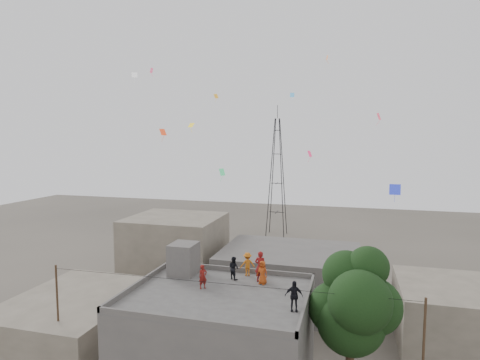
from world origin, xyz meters
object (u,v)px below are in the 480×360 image
object	(u,v)px
tree	(355,304)
transmission_tower	(277,177)
person_dark_adult	(294,296)
person_red_adult	(260,267)
stair_head_box	(184,259)

from	to	relation	value
tree	transmission_tower	bearing A→B (deg)	106.09
transmission_tower	person_dark_adult	size ratio (longest dim) A/B	12.89
transmission_tower	person_red_adult	world-z (taller)	transmission_tower
tree	transmission_tower	xyz separation A→B (m)	(-11.37, 39.40, 2.97)
transmission_tower	tree	bearing A→B (deg)	-73.91
transmission_tower	person_red_adult	distance (m)	38.00
stair_head_box	person_dark_adult	size ratio (longest dim) A/B	1.29
stair_head_box	person_dark_adult	distance (m)	8.46
transmission_tower	person_dark_adult	distance (m)	42.02
tree	transmission_tower	size ratio (longest dim) A/B	0.45
transmission_tower	person_dark_adult	bearing A→B (deg)	-78.45
tree	transmission_tower	world-z (taller)	transmission_tower
tree	person_dark_adult	world-z (taller)	tree
stair_head_box	transmission_tower	xyz separation A→B (m)	(-0.80, 37.40, 1.97)
person_dark_adult	stair_head_box	bearing A→B (deg)	143.48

